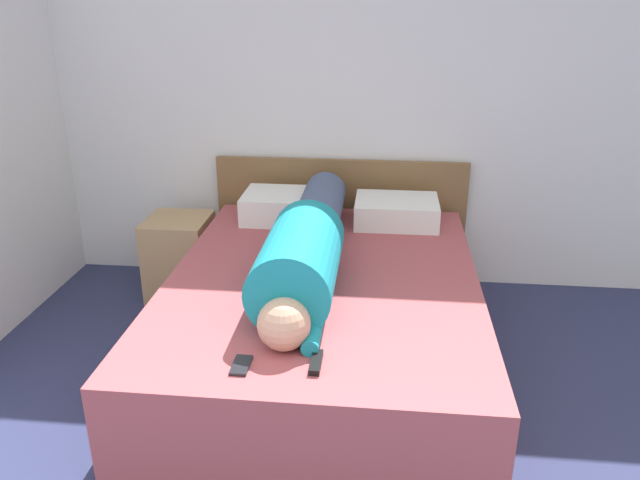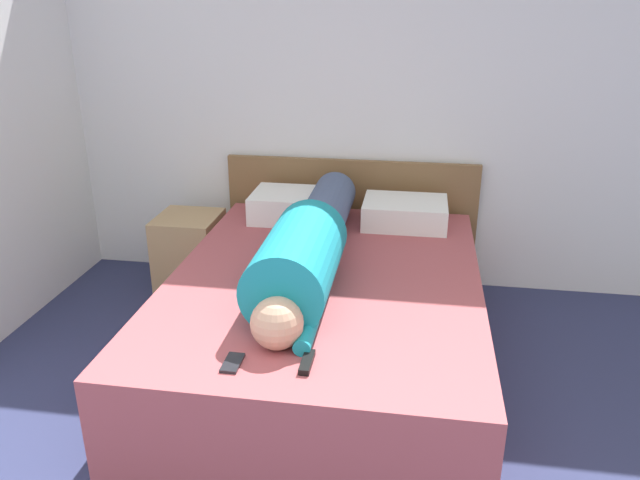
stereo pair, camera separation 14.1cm
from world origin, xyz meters
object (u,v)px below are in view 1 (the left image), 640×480
object	(u,v)px
pillow_second	(396,211)
bed	(323,323)
nightstand	(180,258)
person_lying	(306,246)
cell_phone	(241,365)
pillow_near_headboard	(287,206)
tv_remote	(316,362)

from	to	relation	value
pillow_second	bed	bearing A→B (deg)	-114.36
nightstand	person_lying	xyz separation A→B (m)	(0.91, -0.75, 0.43)
person_lying	cell_phone	size ratio (longest dim) A/B	13.62
person_lying	pillow_near_headboard	world-z (taller)	person_lying
bed	tv_remote	bearing A→B (deg)	-86.16
person_lying	pillow_near_headboard	distance (m)	0.83
nightstand	person_lying	bearing A→B (deg)	-39.41
person_lying	pillow_second	world-z (taller)	person_lying
bed	tv_remote	distance (m)	0.84
tv_remote	cell_phone	distance (m)	0.28
bed	nightstand	world-z (taller)	bed
tv_remote	nightstand	bearing A→B (deg)	124.11
person_lying	pillow_second	size ratio (longest dim) A/B	3.59
nightstand	tv_remote	xyz separation A→B (m)	(1.04, -1.54, 0.28)
cell_phone	person_lying	bearing A→B (deg)	80.48
nightstand	pillow_near_headboard	world-z (taller)	pillow_near_headboard
bed	person_lying	world-z (taller)	person_lying
pillow_second	cell_phone	size ratio (longest dim) A/B	3.79
tv_remote	pillow_near_headboard	bearing A→B (deg)	102.78
bed	tv_remote	world-z (taller)	tv_remote
nightstand	pillow_second	xyz separation A→B (m)	(1.35, 0.05, 0.35)
person_lying	tv_remote	world-z (taller)	person_lying
pillow_near_headboard	pillow_second	xyz separation A→B (m)	(0.67, 0.00, -0.01)
pillow_near_headboard	nightstand	bearing A→B (deg)	-175.94
nightstand	tv_remote	bearing A→B (deg)	-55.89
nightstand	person_lying	world-z (taller)	person_lying
pillow_second	nightstand	bearing A→B (deg)	-177.95
nightstand	pillow_near_headboard	bearing A→B (deg)	4.06
nightstand	cell_phone	size ratio (longest dim) A/B	4.05
bed	tv_remote	xyz separation A→B (m)	(0.05, -0.79, 0.28)
bed	pillow_second	size ratio (longest dim) A/B	4.19
cell_phone	nightstand	bearing A→B (deg)	115.89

